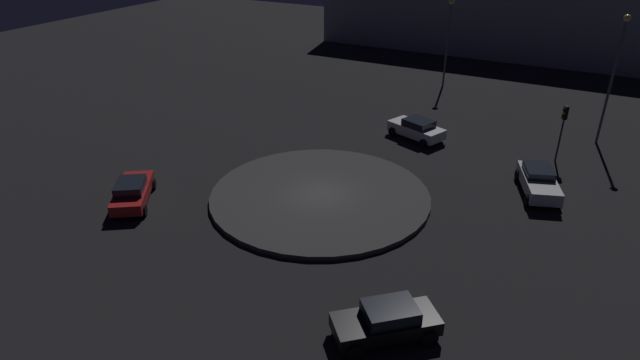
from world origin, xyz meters
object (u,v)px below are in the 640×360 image
Objects in this scene: car_white at (417,129)px; store_building at (490,10)px; car_silver at (539,181)px; streetlamp_southwest at (615,68)px; car_red at (132,191)px; car_black at (387,321)px; traffic_light_southwest at (563,122)px; streetlamp_south at (449,30)px.

store_building reaches higher than car_white.
car_silver is at bearing 107.04° from store_building.
streetlamp_southwest reaches higher than car_white.
car_red is 32.53m from streetlamp_southwest.
store_building is (2.12, -32.86, 3.40)m from car_white.
car_black is 26.88m from streetlamp_southwest.
traffic_light_southwest is 34.37m from store_building.
traffic_light_southwest is (-20.95, -17.45, 2.02)m from car_red.
traffic_light_southwest is at bearing 110.31° from store_building.
streetlamp_southwest is (-23.24, -22.27, 4.74)m from car_red.
streetlamp_southwest is at bearing 149.02° from streetlamp_south.
store_building is at bearing -63.00° from streetlamp_southwest.
streetlamp_south is (13.81, -8.29, -0.25)m from streetlamp_southwest.
streetlamp_southwest is at bearing -160.90° from traffic_light_southwest.
streetlamp_south is 19.20m from store_building.
car_white is 0.56× the size of streetlamp_south.
traffic_light_southwest is 5.99m from streetlamp_southwest.
streetlamp_south is (11.07, -18.44, 4.45)m from car_silver.
traffic_light_southwest is at bearing 64.63° from streetlamp_southwest.
streetlamp_southwest is at bearing -80.42° from car_red.
streetlamp_southwest reaches higher than car_silver.
car_white is 20.35m from car_red.
car_red is at bearing -5.73° from traffic_light_southwest.
car_white is at bearing -136.56° from car_silver.
car_silver is 39.40m from store_building.
traffic_light_southwest is (-9.58, -0.58, 1.98)m from car_white.
car_black is 35.10m from streetlamp_south.
streetlamp_southwest reaches higher than store_building.
store_building is at bearing 177.57° from car_silver.
car_red is at bearing 72.85° from streetlamp_south.
streetlamp_southwest is 30.85m from store_building.
traffic_light_southwest is 0.10× the size of store_building.
car_silver is 1.24× the size of traffic_light_southwest.
car_white is 0.50× the size of streetlamp_southwest.
car_red is at bearing -78.49° from car_silver.
car_black is 0.53× the size of streetlamp_south.
car_black is (3.57, 15.56, -0.02)m from car_silver.
car_silver is 5.70m from traffic_light_southwest.
streetlamp_south is at bearing 119.72° from car_white.
car_red is 27.34m from traffic_light_southwest.
car_white is at bearing 94.07° from store_building.
traffic_light_southwest is at bearing -142.43° from car_black.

